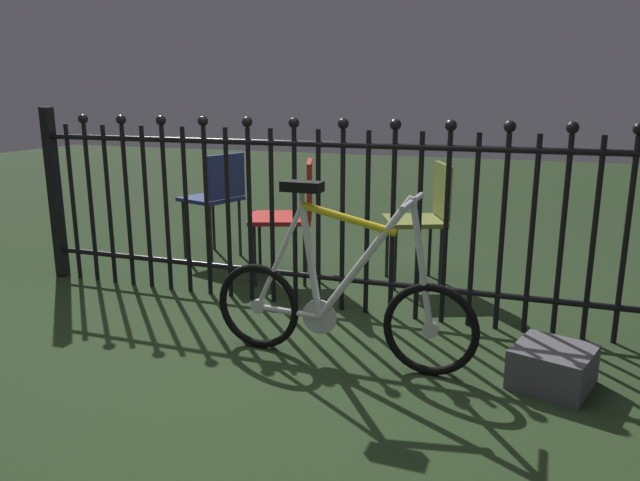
{
  "coord_description": "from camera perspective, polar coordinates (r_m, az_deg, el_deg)",
  "views": [
    {
      "loc": [
        1.21,
        -2.7,
        1.3
      ],
      "look_at": [
        0.18,
        0.2,
        0.55
      ],
      "focal_mm": 33.96,
      "sensor_mm": 36.0,
      "label": 1
    }
  ],
  "objects": [
    {
      "name": "ground_plane",
      "position": [
        3.23,
        -4.34,
        -10.05
      ],
      "size": [
        20.0,
        20.0,
        0.0
      ],
      "primitive_type": "plane",
      "color": "#22351B"
    },
    {
      "name": "chair_olive",
      "position": [
        4.22,
        9.95,
        2.72
      ],
      "size": [
        0.51,
        0.51,
        0.84
      ],
      "color": "black",
      "rests_on": "ground"
    },
    {
      "name": "display_crate",
      "position": [
        3.0,
        21.06,
        -11.03
      ],
      "size": [
        0.41,
        0.41,
        0.18
      ],
      "primitive_type": "cube",
      "rotation": [
        0.0,
        0.0,
        -0.31
      ],
      "color": "#4C4C51",
      "rests_on": "ground"
    },
    {
      "name": "chair_red",
      "position": [
        4.24,
        -2.6,
        3.02
      ],
      "size": [
        0.55,
        0.55,
        0.85
      ],
      "color": "black",
      "rests_on": "ground"
    },
    {
      "name": "chair_navy",
      "position": [
        4.86,
        -9.68,
        4.41
      ],
      "size": [
        0.5,
        0.5,
        0.84
      ],
      "color": "black",
      "rests_on": "ground"
    },
    {
      "name": "iron_fence",
      "position": [
        3.68,
        -1.47,
        2.96
      ],
      "size": [
        4.03,
        0.07,
        1.21
      ],
      "color": "black",
      "rests_on": "ground"
    },
    {
      "name": "bicycle",
      "position": [
        2.97,
        1.84,
        -5.69
      ],
      "size": [
        1.35,
        0.4,
        0.89
      ],
      "color": "black",
      "rests_on": "ground"
    }
  ]
}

